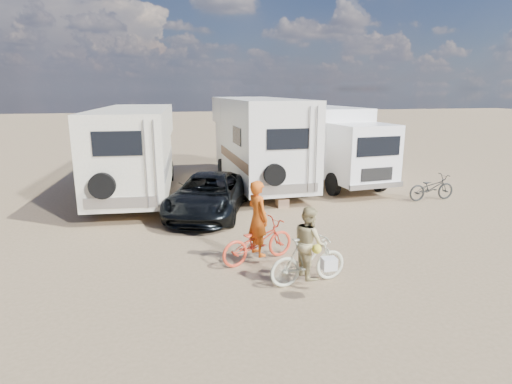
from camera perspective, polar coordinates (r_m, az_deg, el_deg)
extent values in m
plane|color=#967A59|center=(11.73, 6.87, -6.89)|extent=(140.00, 140.00, 0.00)
imported|color=black|center=(14.25, -6.41, -0.33)|extent=(3.72, 5.28, 1.34)
imported|color=red|center=(10.32, 0.24, -6.64)|extent=(2.08, 1.29, 1.03)
imported|color=beige|center=(9.25, 7.06, -9.13)|extent=(1.82, 0.71, 1.06)
imported|color=#C14F11|center=(10.19, 0.24, -4.50)|extent=(0.64, 0.78, 1.84)
imported|color=tan|center=(9.16, 7.10, -7.73)|extent=(0.67, 0.82, 1.55)
imported|color=#242523|center=(17.27, 22.56, 0.57)|extent=(1.89, 0.71, 0.98)
cube|color=#285C82|center=(13.83, -7.11, -2.65)|extent=(0.63, 0.50, 0.47)
cube|color=#8D6C4F|center=(15.13, 3.56, -1.44)|extent=(0.40, 0.40, 0.32)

